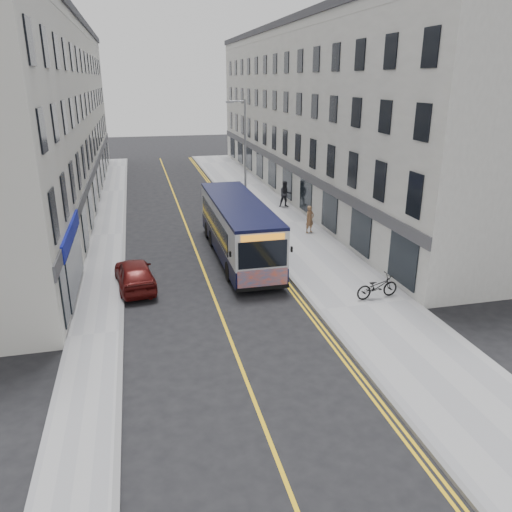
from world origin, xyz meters
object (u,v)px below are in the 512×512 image
city_bus (238,227)px  car_maroon (135,274)px  streetlamp (244,156)px  car_white (219,194)px  bicycle (377,287)px  pedestrian_near (310,219)px  pedestrian_far (285,194)px

city_bus → car_maroon: bearing=-151.3°
streetlamp → car_white: streetlamp is taller
bicycle → car_white: (-3.75, 19.85, 0.08)m
bicycle → pedestrian_near: pedestrian_near is taller
city_bus → pedestrian_far: bearing=60.4°
car_maroon → bicycle: bearing=152.7°
streetlamp → pedestrian_near: size_ratio=4.68×
bicycle → car_maroon: bearing=62.8°
car_maroon → pedestrian_far: bearing=-137.2°
city_bus → pedestrian_far: size_ratio=5.57×
pedestrian_far → city_bus: bearing=-117.6°
bicycle → pedestrian_far: bearing=-9.3°
streetlamp → pedestrian_near: 6.51m
pedestrian_near → car_white: (-4.16, 9.71, -0.24)m
city_bus → pedestrian_far: 11.46m
streetlamp → bicycle: streetlamp is taller
pedestrian_far → car_white: size_ratio=0.44×
bicycle → car_white: car_white is taller
car_maroon → city_bus: bearing=-157.8°
pedestrian_near → car_maroon: size_ratio=0.42×
bicycle → pedestrian_near: size_ratio=1.18×
city_bus → pedestrian_near: city_bus is taller
streetlamp → pedestrian_near: streetlamp is taller
pedestrian_far → car_white: 5.46m
bicycle → car_white: bearing=4.2°
pedestrian_near → pedestrian_far: 6.79m
streetlamp → bicycle: 15.40m
pedestrian_near → car_maroon: 12.43m
city_bus → car_white: city_bus is taller
bicycle → car_maroon: 11.07m
pedestrian_near → car_white: pedestrian_near is taller
pedestrian_far → car_white: bearing=149.5°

